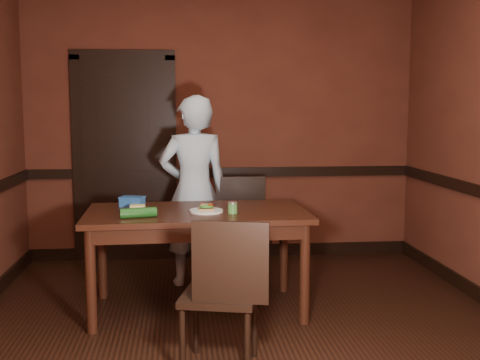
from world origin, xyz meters
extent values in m
cube|color=black|center=(0.00, 0.00, 0.00)|extent=(4.00, 4.50, 0.01)
cube|color=#57271A|center=(0.00, 2.25, 1.35)|extent=(4.00, 0.02, 2.70)
cube|color=#57271A|center=(0.00, -2.25, 1.35)|extent=(4.00, 0.02, 2.70)
cube|color=black|center=(0.00, 2.23, 0.90)|extent=(4.00, 0.03, 0.10)
cube|color=black|center=(0.00, 2.23, 0.06)|extent=(4.00, 0.03, 0.12)
cube|color=black|center=(-1.00, 2.21, 1.02)|extent=(0.85, 0.04, 2.05)
cube|color=black|center=(-1.48, 2.23, 1.02)|extent=(0.10, 0.06, 2.15)
cube|color=black|center=(-0.52, 2.23, 1.02)|extent=(0.10, 0.06, 2.15)
cube|color=black|center=(-1.00, 2.23, 2.10)|extent=(1.05, 0.06, 0.10)
cube|color=black|center=(-0.31, 0.56, 0.40)|extent=(1.71, 0.99, 0.79)
imported|color=silver|center=(-0.32, 1.29, 0.84)|extent=(0.67, 0.49, 1.68)
cylinder|color=silver|center=(-0.24, 0.49, 0.80)|extent=(0.26, 0.26, 0.01)
cube|color=#A47F4F|center=(-0.24, 0.49, 0.81)|extent=(0.12, 0.11, 0.02)
ellipsoid|color=#419430|center=(-0.24, 0.49, 0.83)|extent=(0.11, 0.10, 0.02)
cylinder|color=red|center=(-0.27, 0.51, 0.85)|extent=(0.04, 0.04, 0.01)
cylinder|color=red|center=(-0.21, 0.48, 0.85)|extent=(0.04, 0.04, 0.01)
cylinder|color=#83AC5F|center=(-0.27, 0.47, 0.85)|extent=(0.03, 0.03, 0.01)
cylinder|color=#83AC5F|center=(-0.22, 0.52, 0.85)|extent=(0.03, 0.03, 0.01)
cylinder|color=#83AC5F|center=(-0.24, 0.49, 0.85)|extent=(0.03, 0.03, 0.01)
cylinder|color=#4A893B|center=(-0.05, 0.42, 0.83)|extent=(0.07, 0.07, 0.08)
cylinder|color=beige|center=(-0.05, 0.42, 0.87)|extent=(0.07, 0.07, 0.01)
cylinder|color=silver|center=(-0.76, 0.60, 0.80)|extent=(0.15, 0.15, 0.01)
cube|color=#F4E479|center=(-0.76, 0.60, 0.82)|extent=(0.11, 0.08, 0.04)
cube|color=#2863B4|center=(-0.82, 0.81, 0.83)|extent=(0.21, 0.17, 0.07)
cube|color=#2863B4|center=(-0.82, 0.81, 0.86)|extent=(0.22, 0.18, 0.01)
cylinder|color=#1A5118|center=(-0.74, 0.31, 0.83)|extent=(0.27, 0.13, 0.07)
camera|label=1|loc=(-0.44, -4.00, 1.59)|focal=45.00mm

